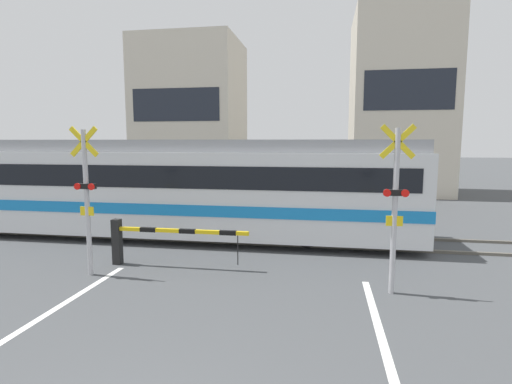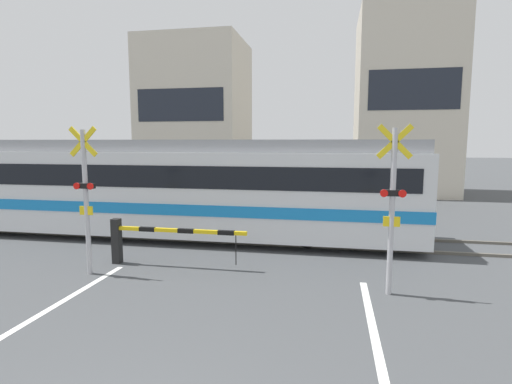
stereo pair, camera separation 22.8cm
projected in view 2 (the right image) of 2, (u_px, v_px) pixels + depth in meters
The scene contains 9 objects.
rail_track_near at pixel (257, 244), 11.83m from camera, with size 50.00×0.10×0.08m.
rail_track_far at pixel (265, 233), 13.23m from camera, with size 50.00×0.10×0.08m.
commuter_train at pixel (145, 184), 13.05m from camera, with size 17.28×2.91×3.11m.
crossing_barrier_near at pixel (147, 236), 9.85m from camera, with size 3.45×0.20×1.14m.
crossing_barrier_far at pixel (336, 206), 14.52m from camera, with size 3.45×0.20×1.14m.
crossing_signal_left at pixel (86, 194), 9.04m from camera, with size 0.68×0.15×3.39m.
crossing_signal_right at pixel (392, 202), 7.80m from camera, with size 0.68×0.15×3.39m.
building_left_of_street at pixel (196, 116), 25.79m from camera, with size 6.20×5.66×9.36m.
building_right_of_street at pixel (404, 105), 23.34m from camera, with size 5.42×5.66×10.40m.
Camera 2 is at (2.16, -2.31, 3.05)m, focal length 28.00 mm.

